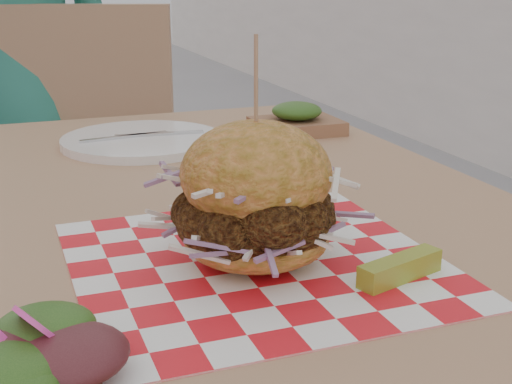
% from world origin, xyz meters
% --- Properties ---
extents(diner, '(0.62, 0.48, 1.53)m').
position_xyz_m(diner, '(-0.38, 0.95, 0.77)').
color(diner, '#2A7A69').
rests_on(diner, ground).
extents(patio_table, '(0.80, 1.20, 0.75)m').
position_xyz_m(patio_table, '(-0.23, -0.18, 0.67)').
color(patio_table, tan).
rests_on(patio_table, ground).
extents(patio_chair, '(0.54, 0.55, 0.95)m').
position_xyz_m(patio_chair, '(-0.20, 0.73, 0.55)').
color(patio_chair, tan).
rests_on(patio_chair, ground).
extents(paper_liner, '(0.36, 0.36, 0.00)m').
position_xyz_m(paper_liner, '(-0.23, -0.37, 0.75)').
color(paper_liner, red).
rests_on(paper_liner, patio_table).
extents(sandwich, '(0.20, 0.20, 0.22)m').
position_xyz_m(sandwich, '(-0.23, -0.37, 0.81)').
color(sandwich, '#CD8039').
rests_on(sandwich, paper_liner).
extents(pickle_spear, '(0.10, 0.05, 0.02)m').
position_xyz_m(pickle_spear, '(-0.11, -0.46, 0.76)').
color(pickle_spear, '#989E2D').
rests_on(pickle_spear, paper_liner).
extents(side_salad, '(0.14, 0.14, 0.05)m').
position_xyz_m(side_salad, '(-0.46, -0.52, 0.76)').
color(side_salad, '#3F1419').
rests_on(side_salad, patio_table).
extents(place_setting, '(0.27, 0.27, 0.02)m').
position_xyz_m(place_setting, '(-0.23, 0.17, 0.76)').
color(place_setting, white).
rests_on(place_setting, patio_table).
extents(kraft_tray, '(0.15, 0.12, 0.06)m').
position_xyz_m(kraft_tray, '(0.05, 0.16, 0.77)').
color(kraft_tray, brown).
rests_on(kraft_tray, patio_table).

